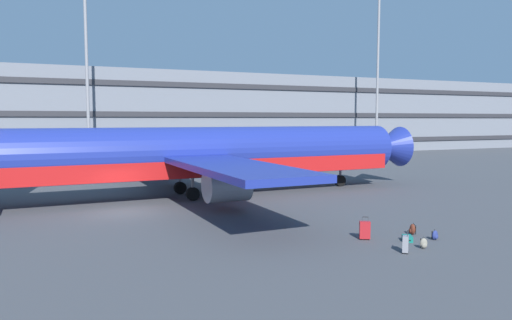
{
  "coord_description": "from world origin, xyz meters",
  "views": [
    {
      "loc": [
        -3.8,
        -28.51,
        5.45
      ],
      "look_at": [
        7.53,
        -2.1,
        3.0
      ],
      "focal_mm": 33.42,
      "sensor_mm": 36.0,
      "label": 1
    }
  ],
  "objects": [
    {
      "name": "airliner",
      "position": [
        5.58,
        3.92,
        2.94
      ],
      "size": [
        36.96,
        29.79,
        10.33
      ],
      "color": "navy",
      "rests_on": "ground_plane"
    },
    {
      "name": "suitcase_navy",
      "position": [
        9.34,
        -13.38,
        0.38
      ],
      "size": [
        0.43,
        0.43,
        0.93
      ],
      "color": "gray",
      "rests_on": "ground_plane"
    },
    {
      "name": "light_mast_center_left",
      "position": [
        40.8,
        29.82,
        15.1
      ],
      "size": [
        1.8,
        0.5,
        26.69
      ],
      "color": "gray",
      "rests_on": "ground_plane"
    },
    {
      "name": "backpack_teal",
      "position": [
        12.02,
        -12.23,
        0.21
      ],
      "size": [
        0.38,
        0.28,
        0.49
      ],
      "color": "navy",
      "rests_on": "ground_plane"
    },
    {
      "name": "terminal_structure",
      "position": [
        0.0,
        45.41,
        6.16
      ],
      "size": [
        179.64,
        17.05,
        12.33
      ],
      "color": "slate",
      "rests_on": "ground_plane"
    },
    {
      "name": "ground_plane",
      "position": [
        0.0,
        0.0,
        0.0
      ],
      "size": [
        600.0,
        600.0,
        0.0
      ],
      "primitive_type": "plane",
      "color": "#424449"
    },
    {
      "name": "suitcase_purple",
      "position": [
        10.72,
        -11.9,
        0.13
      ],
      "size": [
        0.66,
        0.75,
        0.25
      ],
      "color": "#147266",
      "rests_on": "ground_plane"
    },
    {
      "name": "backpack_orange",
      "position": [
        10.5,
        -13.16,
        0.22
      ],
      "size": [
        0.37,
        0.31,
        0.5
      ],
      "color": "gray",
      "rests_on": "ground_plane"
    },
    {
      "name": "light_mast_left",
      "position": [
        0.13,
        29.82,
        13.97
      ],
      "size": [
        1.8,
        0.5,
        24.49
      ],
      "color": "gray",
      "rests_on": "ground_plane"
    },
    {
      "name": "backpack_red",
      "position": [
        11.77,
        -11.02,
        0.25
      ],
      "size": [
        0.4,
        0.44,
        0.56
      ],
      "color": "#592619",
      "rests_on": "ground_plane"
    },
    {
      "name": "suitcase_large",
      "position": [
        9.13,
        -10.9,
        0.44
      ],
      "size": [
        0.55,
        0.46,
        1.07
      ],
      "color": "#B21E23",
      "rests_on": "ground_plane"
    }
  ]
}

